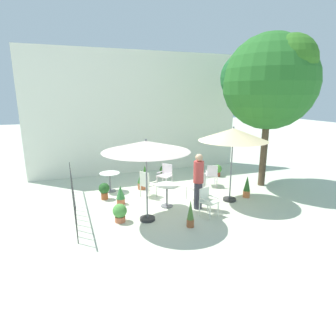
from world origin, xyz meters
name	(u,v)px	position (x,y,z in m)	size (l,w,h in m)	color
ground_plane	(168,198)	(0.00, 0.00, 0.00)	(60.00, 60.00, 0.00)	beige
villa_facade	(139,114)	(0.00, 3.86, 2.69)	(9.74, 0.30, 5.39)	white
terrace_railing	(72,189)	(-3.18, 0.00, 0.68)	(0.03, 4.80, 1.01)	black
shade_tree	(270,82)	(4.07, 0.12, 3.99)	(3.63, 3.46, 5.69)	brown
patio_umbrella_0	(233,135)	(1.87, -0.98, 2.26)	(2.25, 2.25, 2.54)	#2D2D2D
patio_umbrella_1	(146,147)	(-1.21, -1.52, 2.15)	(2.43, 2.43, 2.38)	#2D2D2D
cafe_table_0	(110,179)	(-1.82, 1.39, 0.50)	(0.75, 0.75, 0.72)	white
cafe_table_1	(167,191)	(-0.33, -0.73, 0.52)	(0.71, 0.71, 0.75)	silver
patio_chair_0	(198,185)	(0.85, -0.58, 0.54)	(0.61, 0.59, 0.96)	white
patio_chair_1	(147,183)	(-0.69, 0.32, 0.53)	(0.62, 0.61, 0.95)	white
patio_chair_2	(207,200)	(0.56, -1.82, 0.50)	(0.57, 0.56, 0.85)	white
patio_chair_3	(166,174)	(0.37, 1.32, 0.50)	(0.63, 0.65, 0.87)	silver
patio_chair_4	(212,174)	(2.04, 0.61, 0.52)	(0.55, 0.59, 0.88)	white
potted_plant_0	(145,174)	(-0.34, 1.83, 0.43)	(0.28, 0.28, 0.78)	#AE5A2E
potted_plant_1	(104,190)	(-2.13, 0.63, 0.34)	(0.37, 0.37, 0.58)	#AE562B
potted_plant_2	(142,180)	(-0.64, 1.24, 0.38)	(0.30, 0.30, 0.77)	#B15E39
potted_plant_3	(164,171)	(0.71, 2.48, 0.28)	(0.38, 0.38, 0.52)	#B15D36
potted_plant_4	(247,187)	(2.61, -0.90, 0.38)	(0.24, 0.24, 0.78)	#CF703D
potted_plant_5	(120,212)	(-1.98, -1.35, 0.29)	(0.40, 0.40, 0.54)	#CA6B48
potted_plant_6	(218,170)	(2.99, 1.79, 0.29)	(0.37, 0.37, 0.52)	#97462C
potted_plant_7	(190,214)	(-0.23, -2.34, 0.38)	(0.20, 0.20, 0.79)	#995431
potted_plant_8	(121,195)	(-1.69, -0.01, 0.33)	(0.30, 0.30, 0.64)	#BE6340
standing_person	(198,181)	(0.55, -1.22, 0.93)	(0.45, 0.45, 1.78)	#33333D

